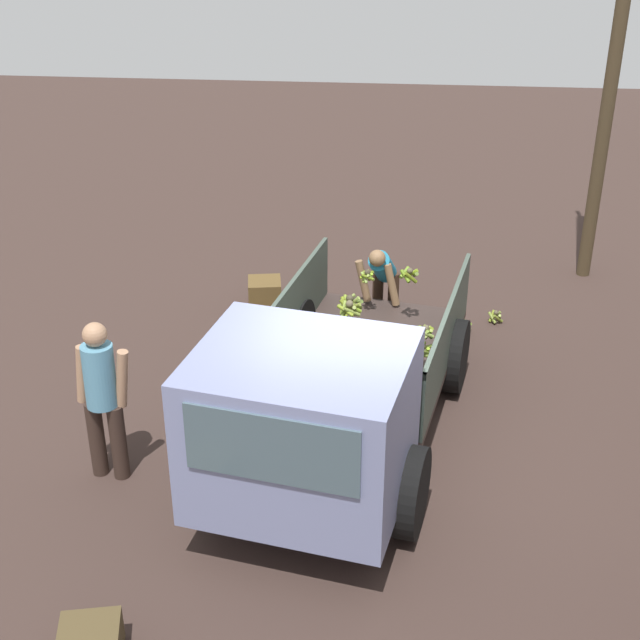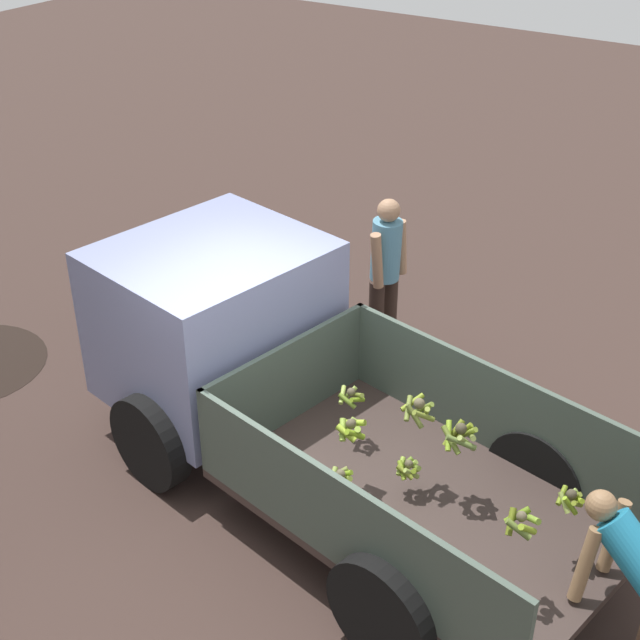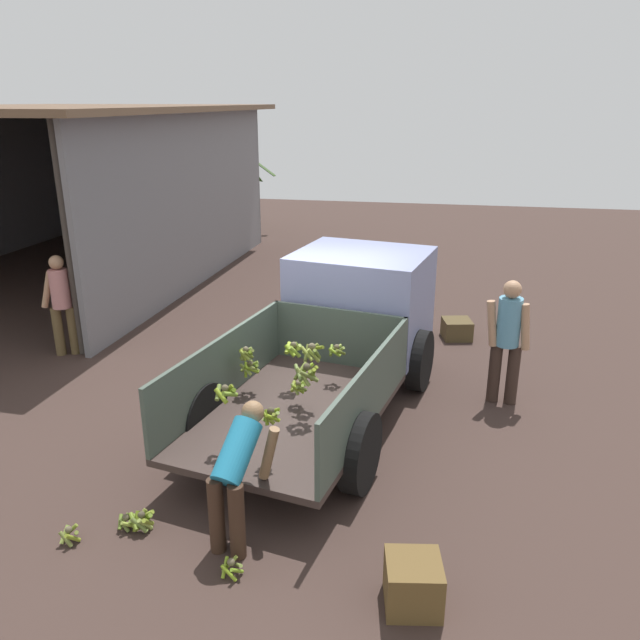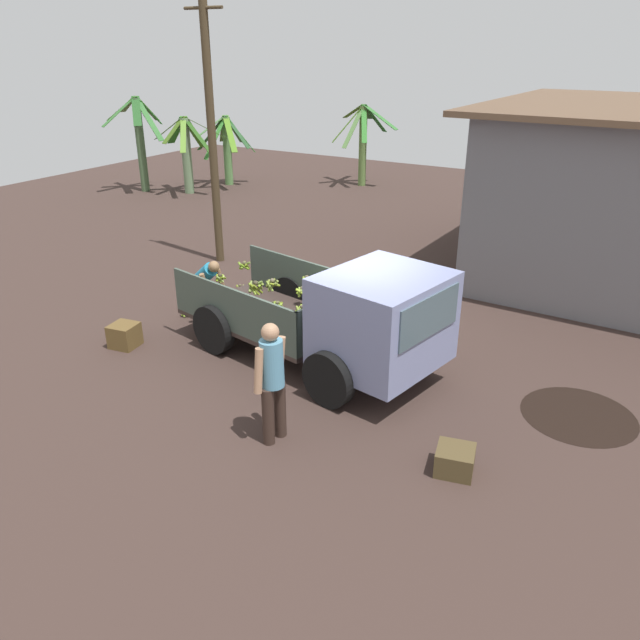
{
  "view_description": "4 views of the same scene",
  "coord_description": "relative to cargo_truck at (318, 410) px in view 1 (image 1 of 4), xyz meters",
  "views": [
    {
      "loc": [
        7.67,
        0.06,
        5.68
      ],
      "look_at": [
        -0.57,
        -0.73,
        1.39
      ],
      "focal_mm": 50.0,
      "sensor_mm": 36.0,
      "label": 1
    },
    {
      "loc": [
        -3.58,
        4.58,
        5.32
      ],
      "look_at": [
        0.21,
        -1.22,
        1.19
      ],
      "focal_mm": 50.0,
      "sensor_mm": 36.0,
      "label": 2
    },
    {
      "loc": [
        -7.72,
        -1.84,
        3.97
      ],
      "look_at": [
        -0.62,
        -0.45,
        1.41
      ],
      "focal_mm": 35.0,
      "sensor_mm": 36.0,
      "label": 3
    },
    {
      "loc": [
        4.68,
        -8.73,
        5.06
      ],
      "look_at": [
        -0.06,
        -0.75,
        0.91
      ],
      "focal_mm": 35.0,
      "sensor_mm": 36.0,
      "label": 4
    }
  ],
  "objects": [
    {
      "name": "ground",
      "position": [
        -0.57,
        0.64,
        -1.02
      ],
      "size": [
        36.0,
        36.0,
        0.0
      ],
      "primitive_type": "plane",
      "color": "#3B2B26"
    },
    {
      "name": "cargo_truck",
      "position": [
        0.0,
        0.0,
        0.0
      ],
      "size": [
        5.07,
        2.83,
        1.89
      ],
      "rotation": [
        0.0,
        0.0,
        -0.19
      ],
      "color": "#392C28",
      "rests_on": "ground"
    },
    {
      "name": "utility_pole",
      "position": [
        -5.72,
        3.54,
        2.13
      ],
      "size": [
        1.06,
        0.2,
        6.18
      ],
      "color": "#453723",
      "rests_on": "ground"
    },
    {
      "name": "person_foreground_visitor",
      "position": [
        -0.14,
        -2.16,
        -0.04
      ],
      "size": [
        0.37,
        0.62,
        1.76
      ],
      "rotation": [
        0.0,
        0.0,
        3.0
      ],
      "color": "#33241E",
      "rests_on": "ground"
    },
    {
      "name": "person_worker_loading",
      "position": [
        -3.6,
        0.51,
        -0.25
      ],
      "size": [
        0.76,
        0.62,
        1.3
      ],
      "rotation": [
        0.0,
        0.0,
        -0.21
      ],
      "color": "#39251A",
      "rests_on": "ground"
    },
    {
      "name": "banana_bunch_on_ground_0",
      "position": [
        -3.96,
        2.07,
        -0.92
      ],
      "size": [
        0.22,
        0.22,
        0.18
      ],
      "color": "brown",
      "rests_on": "ground"
    },
    {
      "name": "banana_bunch_on_ground_1",
      "position": [
        -4.08,
        0.42,
        -0.92
      ],
      "size": [
        0.22,
        0.22,
        0.18
      ],
      "color": "brown",
      "rests_on": "ground"
    },
    {
      "name": "banana_bunch_on_ground_2",
      "position": [
        -3.65,
        1.48,
        -0.91
      ],
      "size": [
        0.26,
        0.25,
        0.21
      ],
      "color": "#443D2C",
      "rests_on": "ground"
    },
    {
      "name": "banana_bunch_on_ground_3",
      "position": [
        -3.68,
        1.64,
        -0.92
      ],
      "size": [
        0.19,
        0.19,
        0.17
      ],
      "color": "brown",
      "rests_on": "ground"
    },
    {
      "name": "wooden_crate_0",
      "position": [
        -4.11,
        -1.16,
        -0.8
      ],
      "size": [
        0.53,
        0.53,
        0.43
      ],
      "primitive_type": "cube",
      "rotation": [
        0.0,
        0.0,
        1.74
      ],
      "color": "brown",
      "rests_on": "ground"
    }
  ]
}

